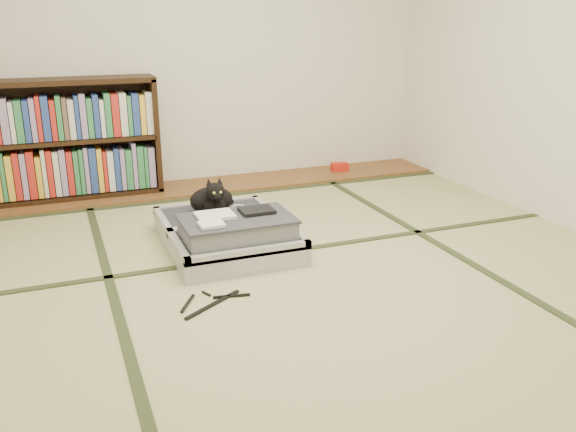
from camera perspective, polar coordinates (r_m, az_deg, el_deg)
name	(u,v)px	position (r m, az deg, el deg)	size (l,w,h in m)	color
floor	(303,279)	(3.39, 1.38, -5.88)	(4.50, 4.50, 0.00)	tan
wood_strip	(211,186)	(5.18, -7.21, 2.84)	(4.00, 0.50, 0.02)	brown
red_item	(340,167)	(5.60, 4.86, 4.61)	(0.15, 0.09, 0.07)	red
tatami_borders	(272,247)	(3.81, -1.49, -2.95)	(4.00, 4.50, 0.01)	#2D381E
bookcase	(67,142)	(5.00, -19.97, 6.52)	(1.38, 0.31, 0.92)	black
suitcase	(228,233)	(3.78, -5.61, -1.62)	(0.74, 0.98, 0.29)	#BABABF
cat	(212,199)	(4.00, -7.08, 1.55)	(0.33, 0.33, 0.26)	black
cable_coil	(238,208)	(4.10, -4.72, 0.79)	(0.10, 0.10, 0.02)	white
hanger	(211,302)	(3.14, -7.19, -7.97)	(0.38, 0.28, 0.01)	black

